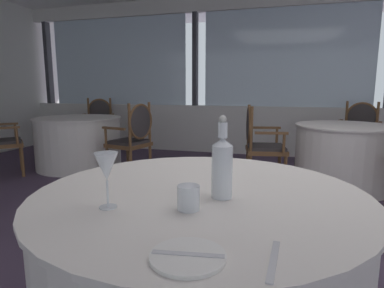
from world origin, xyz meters
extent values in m
plane|color=#47384C|center=(0.00, 0.00, 0.00)|extent=(12.96, 12.96, 0.00)
cube|color=silver|center=(0.00, 3.57, 0.42)|extent=(9.97, 0.12, 0.85)
cube|color=silver|center=(-3.12, 3.59, 1.66)|extent=(2.75, 0.02, 1.62)
cube|color=#333338|center=(-4.69, 3.57, 1.66)|extent=(0.08, 0.14, 1.62)
cube|color=silver|center=(0.00, 3.59, 1.66)|extent=(2.75, 0.02, 1.62)
cube|color=#333338|center=(-1.56, 3.57, 1.66)|extent=(0.08, 0.14, 1.62)
cylinder|color=white|center=(-0.30, -0.94, 0.73)|extent=(1.37, 1.37, 0.02)
cylinder|color=white|center=(-0.30, -0.94, 0.36)|extent=(1.33, 1.33, 0.72)
cylinder|color=white|center=(-0.19, -1.47, 0.75)|extent=(0.20, 0.20, 0.01)
cube|color=silver|center=(-0.19, -1.47, 0.75)|extent=(0.19, 0.04, 0.00)
cube|color=silver|center=(0.01, -1.43, 0.74)|extent=(0.03, 0.21, 0.00)
cylinder|color=white|center=(-0.20, -0.99, 0.84)|extent=(0.08, 0.08, 0.21)
cone|color=white|center=(-0.20, -0.99, 0.96)|extent=(0.08, 0.08, 0.03)
cylinder|color=white|center=(-0.20, -0.99, 1.01)|extent=(0.04, 0.04, 0.06)
sphere|color=silver|center=(-0.20, -0.99, 1.05)|extent=(0.03, 0.03, 0.03)
cylinder|color=white|center=(-0.57, -1.21, 0.74)|extent=(0.06, 0.06, 0.00)
cylinder|color=white|center=(-0.57, -1.21, 0.79)|extent=(0.01, 0.01, 0.10)
cone|color=white|center=(-0.57, -1.21, 0.89)|extent=(0.08, 0.08, 0.10)
cylinder|color=white|center=(-0.29, -1.15, 0.78)|extent=(0.08, 0.08, 0.09)
cylinder|color=white|center=(0.72, 1.91, 0.73)|extent=(1.13, 1.13, 0.02)
cylinder|color=white|center=(0.72, 1.91, 0.36)|extent=(1.10, 1.10, 0.72)
cube|color=brown|center=(1.02, 2.76, 0.45)|extent=(0.59, 0.59, 0.05)
cube|color=#383333|center=(1.02, 2.76, 0.49)|extent=(0.54, 0.54, 0.04)
cylinder|color=brown|center=(1.14, 2.51, 0.21)|extent=(0.04, 0.04, 0.43)
cylinder|color=brown|center=(0.77, 2.64, 0.21)|extent=(0.04, 0.04, 0.43)
cylinder|color=brown|center=(1.28, 2.88, 0.21)|extent=(0.04, 0.04, 0.43)
cylinder|color=brown|center=(0.90, 3.02, 0.21)|extent=(0.04, 0.04, 0.43)
cylinder|color=brown|center=(1.28, 2.88, 0.73)|extent=(0.04, 0.04, 0.50)
cylinder|color=brown|center=(0.90, 3.02, 0.73)|extent=(0.04, 0.04, 0.50)
ellipsoid|color=#383333|center=(1.09, 2.96, 0.75)|extent=(0.39, 0.18, 0.42)
torus|color=brown|center=(1.09, 2.96, 0.75)|extent=(0.42, 0.17, 0.43)
cube|color=brown|center=(1.25, 2.66, 0.70)|extent=(0.16, 0.36, 0.03)
cylinder|color=brown|center=(1.20, 2.53, 0.59)|extent=(0.03, 0.03, 0.22)
cube|color=brown|center=(0.78, 2.83, 0.70)|extent=(0.16, 0.36, 0.03)
cylinder|color=brown|center=(0.73, 2.69, 0.59)|extent=(0.03, 0.03, 0.22)
cube|color=brown|center=(-0.17, 1.75, 0.42)|extent=(0.54, 0.54, 0.05)
cube|color=#383333|center=(-0.17, 1.75, 0.46)|extent=(0.49, 0.49, 0.04)
cylinder|color=brown|center=(-0.01, 1.98, 0.20)|extent=(0.04, 0.04, 0.40)
cylinder|color=brown|center=(0.06, 1.59, 0.20)|extent=(0.04, 0.04, 0.40)
cylinder|color=brown|center=(-0.40, 1.91, 0.20)|extent=(0.04, 0.04, 0.40)
cylinder|color=brown|center=(-0.33, 1.51, 0.20)|extent=(0.04, 0.04, 0.40)
cylinder|color=brown|center=(-0.40, 1.91, 0.70)|extent=(0.04, 0.04, 0.51)
cylinder|color=brown|center=(-0.33, 1.51, 0.70)|extent=(0.04, 0.04, 0.51)
ellipsoid|color=#383333|center=(-0.38, 1.71, 0.73)|extent=(0.12, 0.39, 0.43)
torus|color=brown|center=(-0.38, 1.71, 0.73)|extent=(0.11, 0.44, 0.44)
cube|color=brown|center=(-0.20, 2.00, 0.67)|extent=(0.37, 0.10, 0.03)
cylinder|color=brown|center=(-0.06, 2.02, 0.56)|extent=(0.03, 0.03, 0.22)
cube|color=brown|center=(-0.11, 1.50, 0.67)|extent=(0.37, 0.10, 0.03)
cylinder|color=brown|center=(0.03, 1.53, 0.56)|extent=(0.03, 0.03, 0.22)
cylinder|color=white|center=(-2.89, 1.90, 0.73)|extent=(1.25, 1.25, 0.02)
cylinder|color=white|center=(-2.89, 1.90, 0.36)|extent=(1.21, 1.21, 0.72)
cube|color=brown|center=(-3.56, 1.21, 0.42)|extent=(0.65, 0.65, 0.05)
cube|color=#383333|center=(-3.56, 1.21, 0.47)|extent=(0.60, 0.60, 0.04)
cylinder|color=brown|center=(-3.57, 1.49, 0.20)|extent=(0.04, 0.04, 0.40)
cylinder|color=brown|center=(-3.28, 1.21, 0.20)|extent=(0.04, 0.04, 0.40)
cube|color=brown|center=(-3.73, 1.40, 0.67)|extent=(0.28, 0.29, 0.03)
cylinder|color=brown|center=(-3.63, 1.50, 0.56)|extent=(0.03, 0.03, 0.22)
cube|color=brown|center=(-3.37, 1.05, 0.67)|extent=(0.28, 0.29, 0.03)
cylinder|color=brown|center=(-3.27, 1.15, 0.56)|extent=(0.03, 0.03, 0.22)
cube|color=brown|center=(-1.96, 1.67, 0.42)|extent=(0.56, 0.56, 0.05)
cube|color=#383333|center=(-1.96, 1.67, 0.46)|extent=(0.51, 0.51, 0.04)
cylinder|color=brown|center=(-2.20, 1.52, 0.20)|extent=(0.04, 0.04, 0.39)
cylinder|color=brown|center=(-2.10, 1.91, 0.20)|extent=(0.04, 0.04, 0.39)
cylinder|color=brown|center=(-1.81, 1.42, 0.20)|extent=(0.04, 0.04, 0.39)
cylinder|color=brown|center=(-1.71, 1.81, 0.20)|extent=(0.04, 0.04, 0.39)
cylinder|color=brown|center=(-1.81, 1.42, 0.71)|extent=(0.04, 0.04, 0.54)
cylinder|color=brown|center=(-1.71, 1.81, 0.71)|extent=(0.04, 0.04, 0.54)
ellipsoid|color=#383333|center=(-1.75, 1.62, 0.74)|extent=(0.14, 0.39, 0.45)
torus|color=brown|center=(-1.75, 1.62, 0.74)|extent=(0.14, 0.45, 0.46)
cube|color=brown|center=(-2.04, 1.43, 0.66)|extent=(0.37, 0.12, 0.03)
cylinder|color=brown|center=(-2.17, 1.46, 0.55)|extent=(0.03, 0.03, 0.22)
cube|color=brown|center=(-1.92, 1.91, 0.66)|extent=(0.37, 0.12, 0.03)
cylinder|color=brown|center=(-2.05, 1.95, 0.55)|extent=(0.03, 0.03, 0.22)
cube|color=brown|center=(-3.16, 2.83, 0.45)|extent=(0.57, 0.57, 0.05)
cube|color=#383333|center=(-3.16, 2.83, 0.49)|extent=(0.52, 0.52, 0.04)
cylinder|color=brown|center=(-2.91, 2.69, 0.21)|extent=(0.04, 0.04, 0.43)
cylinder|color=brown|center=(-3.29, 2.58, 0.21)|extent=(0.04, 0.04, 0.43)
cylinder|color=brown|center=(-3.02, 3.08, 0.21)|extent=(0.04, 0.04, 0.43)
cylinder|color=brown|center=(-3.40, 2.97, 0.21)|extent=(0.04, 0.04, 0.43)
cylinder|color=brown|center=(-3.02, 3.08, 0.73)|extent=(0.04, 0.04, 0.51)
cylinder|color=brown|center=(-3.40, 2.97, 0.73)|extent=(0.04, 0.04, 0.51)
ellipsoid|color=#383333|center=(-3.22, 3.04, 0.76)|extent=(0.39, 0.16, 0.43)
torus|color=brown|center=(-3.22, 3.04, 0.76)|extent=(0.43, 0.15, 0.44)
cube|color=brown|center=(-2.91, 2.88, 0.70)|extent=(0.14, 0.36, 0.03)
cylinder|color=brown|center=(-2.87, 2.74, 0.59)|extent=(0.03, 0.03, 0.22)
cube|color=brown|center=(-3.39, 2.74, 0.70)|extent=(0.14, 0.36, 0.03)
cylinder|color=brown|center=(-3.35, 2.61, 0.59)|extent=(0.03, 0.03, 0.22)
camera|label=1|loc=(0.02, -2.20, 1.16)|focal=30.39mm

